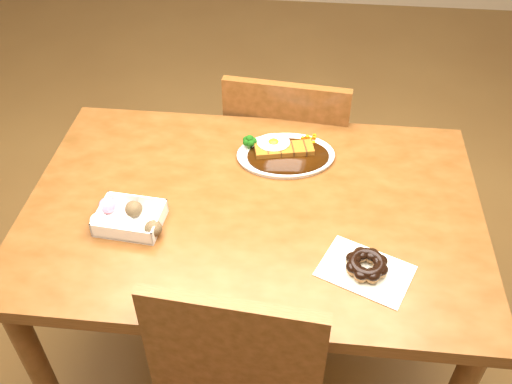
# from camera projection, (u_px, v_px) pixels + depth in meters

# --- Properties ---
(ground) EXTENTS (6.00, 6.00, 0.00)m
(ground) POSITION_uv_depth(u_px,v_px,m) (254.00, 359.00, 2.01)
(ground) COLOR brown
(ground) RESTS_ON ground
(table) EXTENTS (1.20, 0.80, 0.75)m
(table) POSITION_uv_depth(u_px,v_px,m) (253.00, 231.00, 1.57)
(table) COLOR #4D2D0F
(table) RESTS_ON ground
(chair_far) EXTENTS (0.46, 0.46, 0.87)m
(chair_far) POSITION_uv_depth(u_px,v_px,m) (288.00, 160.00, 2.08)
(chair_far) COLOR #4D2D0F
(chair_far) RESTS_ON ground
(katsu_curry_plate) EXTENTS (0.30, 0.24, 0.06)m
(katsu_curry_plate) POSITION_uv_depth(u_px,v_px,m) (284.00, 153.00, 1.65)
(katsu_curry_plate) COLOR white
(katsu_curry_plate) RESTS_ON table
(donut_box) EXTENTS (0.19, 0.14, 0.05)m
(donut_box) POSITION_uv_depth(u_px,v_px,m) (128.00, 218.00, 1.44)
(donut_box) COLOR white
(donut_box) RESTS_ON table
(pon_de_ring) EXTENTS (0.25, 0.21, 0.04)m
(pon_de_ring) POSITION_uv_depth(u_px,v_px,m) (366.00, 265.00, 1.32)
(pon_de_ring) COLOR silver
(pon_de_ring) RESTS_ON table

